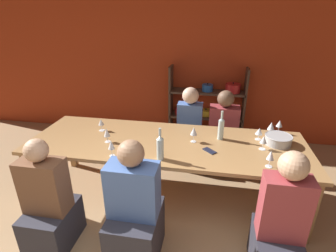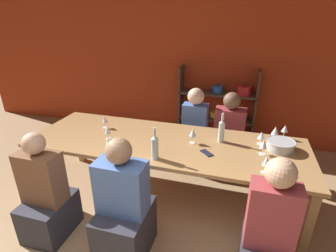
{
  "view_description": "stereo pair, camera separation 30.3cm",
  "coord_description": "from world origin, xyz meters",
  "px_view_note": "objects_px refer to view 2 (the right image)",
  "views": [
    {
      "loc": [
        0.59,
        -0.69,
        2.13
      ],
      "look_at": [
        0.1,
        2.05,
        0.92
      ],
      "focal_mm": 28.0,
      "sensor_mm": 36.0,
      "label": 1
    },
    {
      "loc": [
        0.89,
        -0.62,
        2.13
      ],
      "look_at": [
        0.1,
        2.05,
        0.92
      ],
      "focal_mm": 28.0,
      "sensor_mm": 36.0,
      "label": 2
    }
  ],
  "objects_px": {
    "wine_glass_white_b": "(105,120)",
    "person_far_b": "(194,138)",
    "wine_glass_red_a": "(108,142)",
    "person_near_c": "(124,215)",
    "mixing_bowl": "(281,145)",
    "wine_glass_empty_a": "(266,161)",
    "cell_phone": "(207,153)",
    "dining_table": "(166,146)",
    "wine_glass_white_a": "(285,129)",
    "person_near_a": "(267,241)",
    "wine_glass_red_c": "(108,130)",
    "person_far_a": "(228,142)",
    "person_near_b": "(47,199)",
    "wine_bottle_green": "(221,130)",
    "wine_bottle_dark": "(155,147)",
    "wine_glass_red_b": "(264,145)",
    "wine_glass_white_c": "(193,133)",
    "wine_glass_red_d": "(275,131)",
    "wine_glass_empty_b": "(261,136)",
    "shelf_unit": "(218,114)"
  },
  "relations": [
    {
      "from": "shelf_unit",
      "to": "person_far_a",
      "type": "height_order",
      "value": "shelf_unit"
    },
    {
      "from": "wine_glass_white_a",
      "to": "person_near_c",
      "type": "xyz_separation_m",
      "value": [
        -1.42,
        -1.36,
        -0.45
      ]
    },
    {
      "from": "wine_glass_white_c",
      "to": "person_near_a",
      "type": "bearing_deg",
      "value": -48.73
    },
    {
      "from": "wine_glass_red_d",
      "to": "wine_glass_white_a",
      "type": "bearing_deg",
      "value": 39.68
    },
    {
      "from": "mixing_bowl",
      "to": "wine_glass_red_b",
      "type": "height_order",
      "value": "wine_glass_red_b"
    },
    {
      "from": "wine_glass_white_c",
      "to": "cell_phone",
      "type": "bearing_deg",
      "value": -45.61
    },
    {
      "from": "wine_glass_empty_a",
      "to": "person_near_c",
      "type": "xyz_separation_m",
      "value": [
        -1.18,
        -0.55,
        -0.45
      ]
    },
    {
      "from": "wine_glass_red_b",
      "to": "wine_glass_empty_a",
      "type": "bearing_deg",
      "value": -88.22
    },
    {
      "from": "wine_glass_white_a",
      "to": "person_near_a",
      "type": "distance_m",
      "value": 1.41
    },
    {
      "from": "dining_table",
      "to": "person_near_b",
      "type": "bearing_deg",
      "value": -137.1
    },
    {
      "from": "mixing_bowl",
      "to": "cell_phone",
      "type": "height_order",
      "value": "mixing_bowl"
    },
    {
      "from": "shelf_unit",
      "to": "person_far_a",
      "type": "xyz_separation_m",
      "value": [
        0.24,
        -0.82,
        -0.1
      ]
    },
    {
      "from": "wine_bottle_green",
      "to": "wine_bottle_dark",
      "type": "height_order",
      "value": "wine_bottle_green"
    },
    {
      "from": "dining_table",
      "to": "mixing_bowl",
      "type": "relative_size",
      "value": 10.61
    },
    {
      "from": "mixing_bowl",
      "to": "wine_glass_empty_a",
      "type": "distance_m",
      "value": 0.54
    },
    {
      "from": "wine_glass_white_a",
      "to": "wine_glass_white_c",
      "type": "relative_size",
      "value": 0.95
    },
    {
      "from": "wine_glass_empty_b",
      "to": "person_far_a",
      "type": "bearing_deg",
      "value": 121.37
    },
    {
      "from": "wine_glass_white_b",
      "to": "person_far_a",
      "type": "relative_size",
      "value": 0.13
    },
    {
      "from": "person_near_a",
      "to": "wine_glass_white_b",
      "type": "bearing_deg",
      "value": 152.58
    },
    {
      "from": "wine_glass_red_c",
      "to": "person_far_b",
      "type": "distance_m",
      "value": 1.33
    },
    {
      "from": "mixing_bowl",
      "to": "person_near_b",
      "type": "height_order",
      "value": "person_near_b"
    },
    {
      "from": "person_far_a",
      "to": "person_far_b",
      "type": "height_order",
      "value": "person_far_b"
    },
    {
      "from": "dining_table",
      "to": "wine_glass_red_d",
      "type": "xyz_separation_m",
      "value": [
        1.19,
        0.37,
        0.19
      ]
    },
    {
      "from": "person_far_a",
      "to": "person_near_c",
      "type": "height_order",
      "value": "person_near_c"
    },
    {
      "from": "dining_table",
      "to": "wine_glass_empty_b",
      "type": "relative_size",
      "value": 21.55
    },
    {
      "from": "wine_glass_white_a",
      "to": "person_near_a",
      "type": "bearing_deg",
      "value": -98.46
    },
    {
      "from": "wine_glass_white_a",
      "to": "wine_glass_red_a",
      "type": "relative_size",
      "value": 0.95
    },
    {
      "from": "wine_bottle_dark",
      "to": "person_near_b",
      "type": "relative_size",
      "value": 0.3
    },
    {
      "from": "person_far_a",
      "to": "person_near_b",
      "type": "bearing_deg",
      "value": 47.2
    },
    {
      "from": "wine_bottle_green",
      "to": "wine_glass_white_c",
      "type": "relative_size",
      "value": 1.94
    },
    {
      "from": "wine_glass_empty_a",
      "to": "wine_glass_empty_b",
      "type": "relative_size",
      "value": 1.19
    },
    {
      "from": "wine_glass_white_a",
      "to": "shelf_unit",
      "type": "bearing_deg",
      "value": 125.61
    },
    {
      "from": "wine_glass_empty_a",
      "to": "wine_glass_red_c",
      "type": "xyz_separation_m",
      "value": [
        -1.72,
        0.22,
        -0.01
      ]
    },
    {
      "from": "mixing_bowl",
      "to": "person_far_a",
      "type": "distance_m",
      "value": 0.99
    },
    {
      "from": "dining_table",
      "to": "wine_glass_white_c",
      "type": "bearing_deg",
      "value": 9.3
    },
    {
      "from": "person_near_b",
      "to": "person_near_c",
      "type": "bearing_deg",
      "value": -0.02
    },
    {
      "from": "wine_glass_white_b",
      "to": "person_near_a",
      "type": "relative_size",
      "value": 0.13
    },
    {
      "from": "wine_glass_white_c",
      "to": "person_near_b",
      "type": "distance_m",
      "value": 1.66
    },
    {
      "from": "wine_glass_white_b",
      "to": "wine_glass_white_c",
      "type": "relative_size",
      "value": 0.86
    },
    {
      "from": "wine_glass_red_a",
      "to": "person_far_a",
      "type": "xyz_separation_m",
      "value": [
        1.15,
        1.28,
        -0.46
      ]
    },
    {
      "from": "person_far_b",
      "to": "mixing_bowl",
      "type": "bearing_deg",
      "value": 148.48
    },
    {
      "from": "wine_glass_red_a",
      "to": "person_near_c",
      "type": "xyz_separation_m",
      "value": [
        0.37,
        -0.48,
        -0.45
      ]
    },
    {
      "from": "dining_table",
      "to": "person_far_b",
      "type": "distance_m",
      "value": 0.86
    },
    {
      "from": "wine_glass_red_b",
      "to": "wine_glass_red_c",
      "type": "xyz_separation_m",
      "value": [
        -1.71,
        -0.13,
        0.0
      ]
    },
    {
      "from": "wine_glass_white_b",
      "to": "person_far_b",
      "type": "relative_size",
      "value": 0.13
    },
    {
      "from": "wine_glass_white_b",
      "to": "person_near_c",
      "type": "xyz_separation_m",
      "value": [
        0.73,
        -1.05,
        -0.43
      ]
    },
    {
      "from": "wine_glass_red_c",
      "to": "person_near_b",
      "type": "bearing_deg",
      "value": -111.77
    },
    {
      "from": "wine_glass_red_a",
      "to": "wine_glass_empty_b",
      "type": "relative_size",
      "value": 1.22
    },
    {
      "from": "wine_bottle_dark",
      "to": "wine_glass_empty_b",
      "type": "bearing_deg",
      "value": 31.77
    },
    {
      "from": "wine_bottle_dark",
      "to": "wine_glass_white_c",
      "type": "height_order",
      "value": "wine_bottle_dark"
    }
  ]
}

